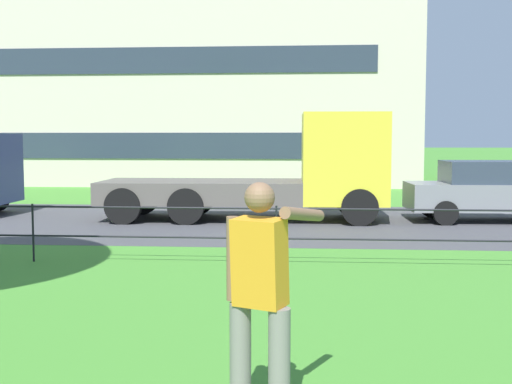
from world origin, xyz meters
The scene contains 5 objects.
street_strip centered at (0.00, 18.76, 0.00)m, with size 80.00×7.81×0.01m, color #424247.
park_fence centered at (0.00, 13.15, 0.67)m, with size 33.46×0.04×1.00m.
person_thrower centered at (0.17, 6.97, 0.98)m, with size 0.73×0.69×1.81m.
flatbed_truck_left centered at (-0.04, 19.27, 1.22)m, with size 7.36×2.59×2.75m.
car_grey_far_left centered at (5.05, 19.34, 0.78)m, with size 4.05×1.91×1.54m.
Camera 1 is at (0.51, 2.31, 2.12)m, focal length 46.15 mm.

